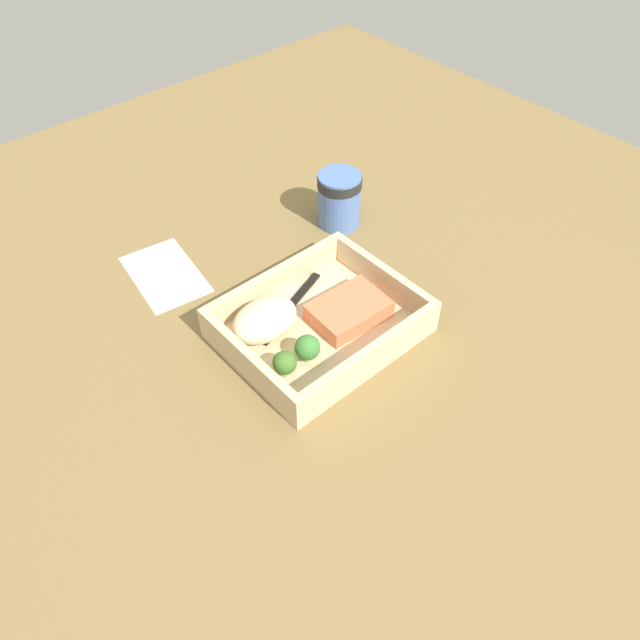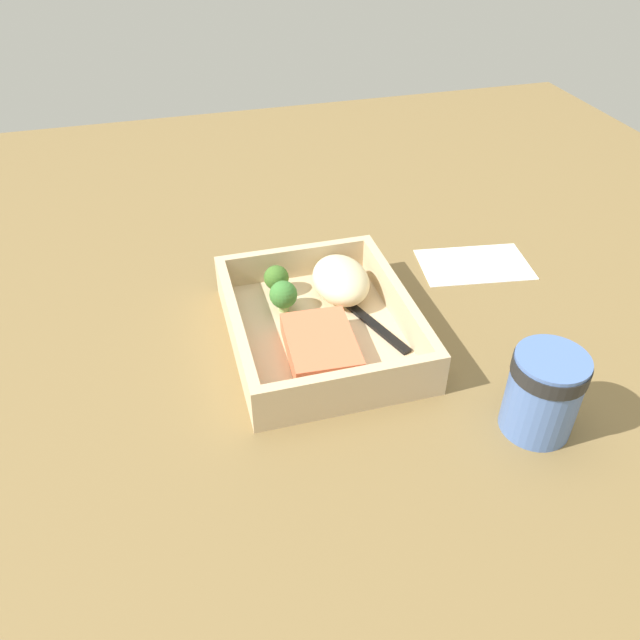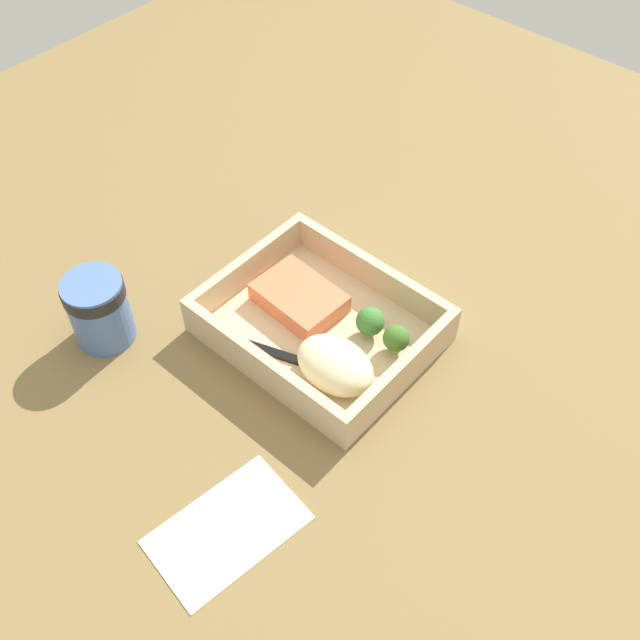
{
  "view_description": "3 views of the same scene",
  "coord_description": "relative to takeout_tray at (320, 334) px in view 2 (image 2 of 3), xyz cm",
  "views": [
    {
      "loc": [
        39.43,
        44.77,
        64.09
      ],
      "look_at": [
        0.0,
        0.0,
        2.7
      ],
      "focal_mm": 35.0,
      "sensor_mm": 36.0,
      "label": 1
    },
    {
      "loc": [
        -55.51,
        15.29,
        47.5
      ],
      "look_at": [
        0.0,
        0.0,
        2.7
      ],
      "focal_mm": 35.0,
      "sensor_mm": 36.0,
      "label": 2
    },
    {
      "loc": [
        38.16,
        -43.3,
        70.71
      ],
      "look_at": [
        0.0,
        0.0,
        2.7
      ],
      "focal_mm": 42.0,
      "sensor_mm": 36.0,
      "label": 3
    }
  ],
  "objects": [
    {
      "name": "ground_plane",
      "position": [
        0.0,
        0.0,
        -1.6
      ],
      "size": [
        160.0,
        160.0,
        2.0
      ],
      "primitive_type": "cube",
      "color": "brown"
    },
    {
      "name": "takeout_tray",
      "position": [
        0.0,
        0.0,
        0.0
      ],
      "size": [
        25.69,
        20.82,
        1.2
      ],
      "primitive_type": "cube",
      "color": "#CDB289",
      "rests_on": "ground_plane"
    },
    {
      "name": "tray_rim",
      "position": [
        0.0,
        0.0,
        2.68
      ],
      "size": [
        25.69,
        20.82,
        4.16
      ],
      "color": "#CDB289",
      "rests_on": "takeout_tray"
    },
    {
      "name": "salmon_fillet",
      "position": [
        -4.39,
        1.13,
        1.9
      ],
      "size": [
        10.94,
        8.05,
        2.59
      ],
      "primitive_type": "cube",
      "rotation": [
        0.0,
        0.0,
        -0.06
      ],
      "color": "#E86F48",
      "rests_on": "takeout_tray"
    },
    {
      "name": "mashed_potatoes",
      "position": [
        6.14,
        -4.39,
        2.94
      ],
      "size": [
        9.65,
        6.93,
        4.69
      ],
      "primitive_type": "ellipsoid",
      "color": "beige",
      "rests_on": "takeout_tray"
    },
    {
      "name": "broccoli_floret_1",
      "position": [
        8.88,
        3.27,
        2.78
      ],
      "size": [
        3.17,
        3.17,
        3.86
      ],
      "color": "#80A667",
      "rests_on": "takeout_tray"
    },
    {
      "name": "broccoli_floret_2",
      "position": [
        5.04,
        3.23,
        2.82
      ],
      "size": [
        3.43,
        3.43,
        4.02
      ],
      "color": "#86A65F",
      "rests_on": "takeout_tray"
    },
    {
      "name": "fork",
      "position": [
        1.68,
        -5.45,
        0.82
      ],
      "size": [
        15.45,
        6.81,
        0.44
      ],
      "color": "black",
      "rests_on": "takeout_tray"
    },
    {
      "name": "paper_cup",
      "position": [
        -19.36,
        -17.22,
        4.54
      ],
      "size": [
        7.27,
        7.27,
        9.2
      ],
      "color": "#4E6FB2",
      "rests_on": "ground_plane"
    },
    {
      "name": "receipt_slip",
      "position": [
        9.77,
        -25.13,
        -0.48
      ],
      "size": [
        11.49,
        16.31,
        0.24
      ],
      "primitive_type": "cube",
      "rotation": [
        0.0,
        0.0,
        -0.15
      ],
      "color": "white",
      "rests_on": "ground_plane"
    }
  ]
}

